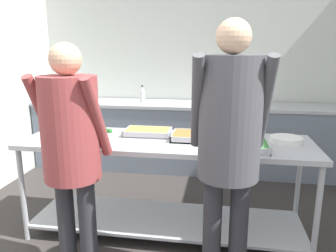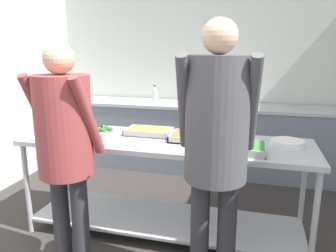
# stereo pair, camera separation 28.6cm
# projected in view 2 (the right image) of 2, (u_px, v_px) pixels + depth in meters

# --- Properties ---
(wall_rear) EXTENTS (4.33, 0.06, 2.65)m
(wall_rear) POSITION_uv_depth(u_px,v_px,m) (204.00, 71.00, 4.58)
(wall_rear) COLOR silver
(wall_rear) RESTS_ON ground_plane
(back_counter) EXTENTS (4.17, 0.65, 0.91)m
(back_counter) POSITION_uv_depth(u_px,v_px,m) (198.00, 137.00, 4.43)
(back_counter) COLOR slate
(back_counter) RESTS_ON ground_plane
(serving_counter) EXTENTS (2.46, 0.73, 0.87)m
(serving_counter) POSITION_uv_depth(u_px,v_px,m) (165.00, 171.00, 2.85)
(serving_counter) COLOR #ADAFB5
(serving_counter) RESTS_ON ground_plane
(sauce_pan) EXTENTS (0.46, 0.32, 0.08)m
(sauce_pan) POSITION_uv_depth(u_px,v_px,m) (73.00, 127.00, 3.05)
(sauce_pan) COLOR #ADAFB5
(sauce_pan) RESTS_ON serving_counter
(broccoli_bowl) EXTENTS (0.20, 0.20, 0.10)m
(broccoli_bowl) POSITION_uv_depth(u_px,v_px,m) (105.00, 133.00, 2.88)
(broccoli_bowl) COLOR #B2B2B7
(broccoli_bowl) RESTS_ON serving_counter
(serving_tray_greens) EXTENTS (0.41, 0.26, 0.05)m
(serving_tray_greens) POSITION_uv_depth(u_px,v_px,m) (149.00, 132.00, 2.96)
(serving_tray_greens) COLOR #ADAFB5
(serving_tray_greens) RESTS_ON serving_counter
(serving_tray_roast) EXTENTS (0.38, 0.32, 0.05)m
(serving_tray_roast) POSITION_uv_depth(u_px,v_px,m) (193.00, 137.00, 2.78)
(serving_tray_roast) COLOR #ADAFB5
(serving_tray_roast) RESTS_ON serving_counter
(serving_tray_vegetables) EXTENTS (0.37, 0.32, 0.05)m
(serving_tray_vegetables) POSITION_uv_depth(u_px,v_px,m) (241.00, 148.00, 2.48)
(serving_tray_vegetables) COLOR #ADAFB5
(serving_tray_vegetables) RESTS_ON serving_counter
(plate_stack) EXTENTS (0.27, 0.27, 0.05)m
(plate_stack) POSITION_uv_depth(u_px,v_px,m) (288.00, 143.00, 2.61)
(plate_stack) COLOR white
(plate_stack) RESTS_ON serving_counter
(guest_serving_left) EXTENTS (0.51, 0.39, 1.80)m
(guest_serving_left) POSITION_uv_depth(u_px,v_px,m) (216.00, 135.00, 2.00)
(guest_serving_left) COLOR #2D2D33
(guest_serving_left) RESTS_ON ground_plane
(guest_serving_right) EXTENTS (0.51, 0.38, 1.67)m
(guest_serving_right) POSITION_uv_depth(u_px,v_px,m) (65.00, 138.00, 2.26)
(guest_serving_right) COLOR #2D2D33
(guest_serving_right) RESTS_ON ground_plane
(water_bottle) EXTENTS (0.07, 0.07, 0.23)m
(water_bottle) POSITION_uv_depth(u_px,v_px,m) (155.00, 94.00, 4.45)
(water_bottle) COLOR silver
(water_bottle) RESTS_ON back_counter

